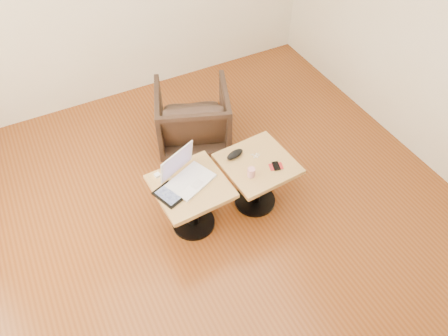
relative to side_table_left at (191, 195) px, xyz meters
name	(u,v)px	position (x,y,z in m)	size (l,w,h in m)	color
room_shell	(212,105)	(0.18, -0.08, 0.95)	(4.52, 4.52, 2.71)	#643010
side_table_left	(191,195)	(0.00, 0.00, 0.00)	(0.62, 0.62, 0.53)	black
side_table_right	(257,173)	(0.62, -0.03, 0.00)	(0.63, 0.63, 0.53)	black
laptop	(186,175)	(0.00, 0.07, 0.19)	(0.45, 0.41, 0.26)	white
tablet	(170,194)	(-0.19, -0.02, 0.14)	(0.26, 0.29, 0.02)	black
charging_adapter	(157,175)	(-0.20, 0.21, 0.15)	(0.04, 0.04, 0.03)	white
glasses_case	(235,154)	(0.48, 0.12, 0.16)	(0.17, 0.08, 0.05)	black
striped_cup	(251,172)	(0.49, -0.14, 0.17)	(0.06, 0.06, 0.08)	#D44754
earbuds_tangle	(256,156)	(0.64, 0.04, 0.14)	(0.07, 0.06, 0.01)	white
phone_on_sleeve	(276,166)	(0.73, -0.15, 0.14)	(0.13, 0.11, 0.01)	#A5222B
armchair	(193,117)	(0.46, 0.99, -0.06)	(0.72, 0.74, 0.67)	black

